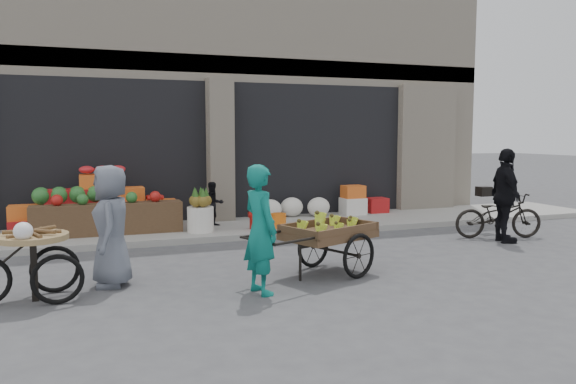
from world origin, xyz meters
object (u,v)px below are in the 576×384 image
object	(u,v)px
orange_bucket	(278,221)
seated_person	(213,204)
banana_cart	(326,230)
vendor_grey	(111,226)
bicycle	(498,215)
tricycle_cart	(33,256)
fire_hydrant	(254,210)
cyclist	(505,196)
vendor_woman	(260,229)
pineapple_bin	(201,219)

from	to	relation	value
orange_bucket	seated_person	xyz separation A→B (m)	(-1.20, 0.70, 0.31)
banana_cart	vendor_grey	distance (m)	3.01
bicycle	orange_bucket	bearing A→B (deg)	80.92
seated_person	tricycle_cart	bearing A→B (deg)	-138.16
seated_person	bicycle	size ratio (longest dim) A/B	0.54
orange_bucket	bicycle	bearing A→B (deg)	-26.57
fire_hydrant	cyclist	size ratio (longest dim) A/B	0.40
fire_hydrant	vendor_woman	xyz separation A→B (m)	(-1.16, -4.05, 0.33)
seated_person	bicycle	world-z (taller)	seated_person
vendor_woman	bicycle	xyz separation A→B (m)	(5.58, 2.04, -0.39)
fire_hydrant	seated_person	bearing A→B (deg)	137.12
banana_cart	bicycle	bearing A→B (deg)	-3.14
seated_person	tricycle_cart	distance (m)	5.15
orange_bucket	banana_cart	xyz separation A→B (m)	(-0.47, -3.43, 0.40)
pineapple_bin	seated_person	distance (m)	0.75
bicycle	cyclist	xyz separation A→B (m)	(-0.20, -0.40, 0.44)
orange_bucket	vendor_grey	distance (m)	4.57
vendor_woman	vendor_grey	distance (m)	2.06
banana_cart	vendor_woman	world-z (taller)	vendor_woman
orange_bucket	vendor_woman	xyz separation A→B (m)	(-1.66, -4.00, 0.57)
seated_person	cyclist	distance (m)	5.80
vendor_woman	fire_hydrant	bearing A→B (deg)	-29.06
pineapple_bin	banana_cart	size ratio (longest dim) A/B	0.22
pineapple_bin	vendor_woman	bearing A→B (deg)	-90.83
orange_bucket	banana_cart	distance (m)	3.48
seated_person	vendor_grey	distance (m)	4.29
tricycle_cart	cyclist	xyz separation A→B (m)	(8.10, 0.99, 0.33)
fire_hydrant	vendor_woman	world-z (taller)	vendor_woman
pineapple_bin	vendor_grey	world-z (taller)	vendor_grey
pineapple_bin	bicycle	size ratio (longest dim) A/B	0.30
banana_cart	vendor_woman	size ratio (longest dim) A/B	1.41
cyclist	vendor_woman	bearing A→B (deg)	124.49
pineapple_bin	seated_person	size ratio (longest dim) A/B	0.56
fire_hydrant	vendor_woman	bearing A→B (deg)	-105.97
vendor_woman	vendor_grey	size ratio (longest dim) A/B	1.02
orange_bucket	cyclist	xyz separation A→B (m)	(3.72, -2.36, 0.62)
cyclist	banana_cart	bearing A→B (deg)	121.81
vendor_woman	orange_bucket	bearing A→B (deg)	-35.62
cyclist	seated_person	bearing A→B (deg)	75.60
fire_hydrant	tricycle_cart	bearing A→B (deg)	-138.79
pineapple_bin	vendor_grey	xyz separation A→B (m)	(-1.84, -3.06, 0.45)
orange_bucket	seated_person	world-z (taller)	seated_person
fire_hydrant	banana_cart	size ratio (longest dim) A/B	0.30
pineapple_bin	orange_bucket	distance (m)	1.61
orange_bucket	banana_cart	world-z (taller)	banana_cart
seated_person	bicycle	bearing A→B (deg)	-37.46
bicycle	vendor_grey	bearing A→B (deg)	115.22
fire_hydrant	pineapple_bin	bearing A→B (deg)	177.40
orange_bucket	seated_person	bearing A→B (deg)	149.74
vendor_grey	cyclist	distance (m)	7.18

